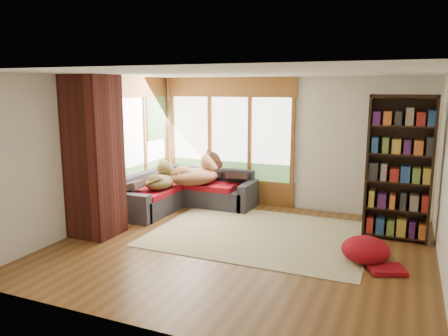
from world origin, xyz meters
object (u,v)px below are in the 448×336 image
Objects in this scene: dog_tan at (198,168)px; dog_brindle at (161,174)px; area_rug at (260,234)px; bookshelf at (399,169)px; brick_chimney at (94,157)px; sectional_sofa at (181,192)px; pouf at (366,249)px.

dog_brindle is at bearing -177.19° from dog_tan.
area_rug is 1.51× the size of bookshelf.
bookshelf is at bearing -94.91° from dog_brindle.
area_rug is at bearing 22.40° from brick_chimney.
sectional_sofa is 0.96× the size of bookshelf.
brick_chimney is at bearing -157.60° from area_rug.
dog_tan is (-3.37, 1.56, 0.63)m from pouf.
sectional_sofa is 1.91× the size of dog_tan.
brick_chimney is 2.32m from sectional_sofa.
dog_tan is (0.83, 2.07, -0.48)m from brick_chimney.
brick_chimney is at bearing -159.59° from bookshelf.
dog_tan is at bearing 1.68° from sectional_sofa.
brick_chimney is at bearing -103.73° from sectional_sofa.
dog_brindle reaches higher than pouf.
pouf is at bearing 6.84° from brick_chimney.
sectional_sofa is at bearing -21.50° from dog_brindle.
pouf is at bearing -105.84° from bookshelf.
pouf is (-0.34, -1.18, -0.96)m from bookshelf.
sectional_sofa is 0.65m from dog_tan.
sectional_sofa is at bearing 77.71° from brick_chimney.
dog_brindle is at bearing -105.73° from sectional_sofa.
brick_chimney reaches higher than sectional_sofa.
brick_chimney is 3.93× the size of pouf.
pouf is 4.06m from dog_brindle.
brick_chimney is at bearing -155.61° from dog_tan.
brick_chimney is at bearing -173.16° from pouf.
pouf is at bearing -68.59° from dog_tan.
dog_brindle is (-3.89, 1.02, 0.57)m from pouf.
sectional_sofa reaches higher than pouf.
pouf is at bearing -111.83° from dog_brindle.
bookshelf is 1.56m from pouf.
pouf is 3.77m from dog_tan.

